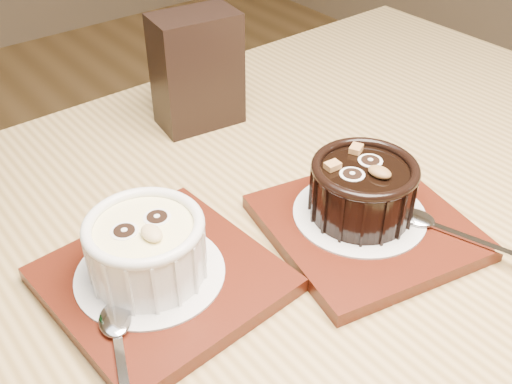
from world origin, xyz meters
The scene contains 10 objects.
table centered at (0.08, -0.02, 0.66)m, with size 1.21×0.82×0.75m.
tray_left centered at (-0.01, 0.03, 0.76)m, with size 0.18×0.18×0.01m, color #4E190D.
doily_left centered at (-0.02, 0.03, 0.77)m, with size 0.13×0.13×0.00m, color white.
ramekin_white centered at (-0.02, 0.03, 0.80)m, with size 0.10×0.10×0.06m.
spoon_left centered at (-0.08, -0.03, 0.77)m, with size 0.03×0.13×0.01m, color silver, non-canonical shape.
tray_right centered at (0.18, -0.03, 0.76)m, with size 0.18×0.18×0.01m, color #4E190D.
doily_right centered at (0.18, -0.02, 0.77)m, with size 0.13×0.13×0.00m, color white.
ramekin_dark centered at (0.18, -0.02, 0.80)m, with size 0.10×0.10×0.06m.
spoon_right centered at (0.23, -0.10, 0.77)m, with size 0.03×0.13×0.01m, color silver, non-canonical shape.
condiment_stand centered at (0.17, 0.25, 0.82)m, with size 0.10×0.06×0.14m, color black.
Camera 1 is at (-0.18, -0.32, 1.13)m, focal length 42.00 mm.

